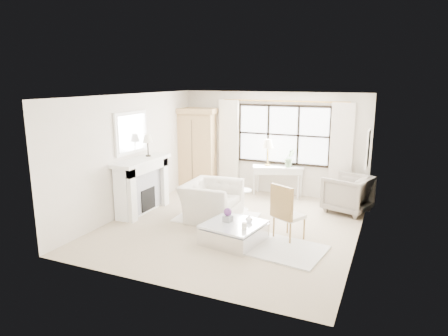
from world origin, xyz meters
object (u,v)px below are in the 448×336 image
at_px(club_armchair, 211,201).
at_px(armoire, 197,148).
at_px(coffee_table, 234,233).
at_px(console_table, 277,181).

bearing_deg(club_armchair, armoire, 32.14).
bearing_deg(coffee_table, armoire, 136.36).
bearing_deg(armoire, club_armchair, -64.08).
bearing_deg(coffee_table, club_armchair, 142.26).
xyz_separation_m(console_table, coffee_table, (0.10, -3.30, -0.22)).
relative_size(armoire, club_armchair, 1.78).
bearing_deg(club_armchair, coffee_table, -138.90).
height_order(armoire, coffee_table, armoire).
relative_size(armoire, coffee_table, 1.95).
bearing_deg(coffee_table, console_table, 101.22).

